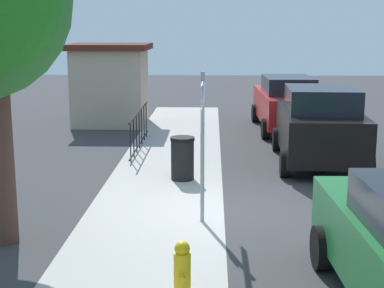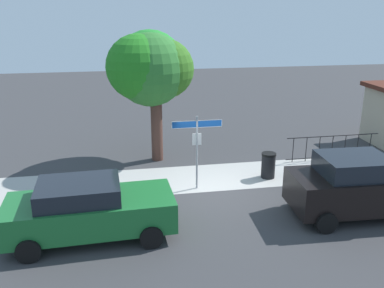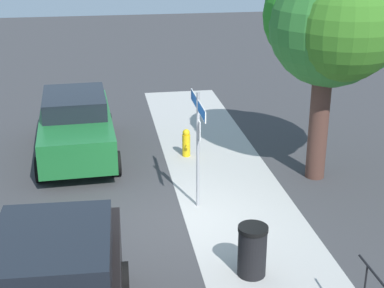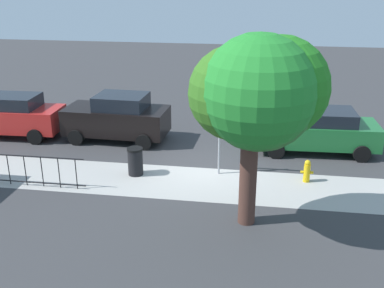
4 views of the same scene
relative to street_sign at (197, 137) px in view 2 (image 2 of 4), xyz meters
The scene contains 9 objects.
ground_plane 2.05m from the street_sign, 36.05° to the right, with size 60.00×60.00×0.00m, color #38383A.
sidewalk_strip 3.33m from the street_sign, 19.40° to the left, with size 24.00×2.60×0.00m, color #A8A6A1.
street_sign is the anchor object (origin of this frame).
shade_tree 4.16m from the street_sign, 110.25° to the left, with size 3.57×3.28×5.37m.
car_green 4.65m from the street_sign, 142.49° to the right, with size 4.69×2.24×1.68m.
car_black 5.42m from the street_sign, 32.24° to the right, with size 4.29×2.23×1.95m.
iron_fence 6.63m from the street_sign, 17.03° to the left, with size 4.10×0.04×1.07m.
fire_hydrant 3.38m from the street_sign, behind, with size 0.42×0.22×0.78m.
trash_bin 3.24m from the street_sign, ahead, with size 0.55×0.55×0.98m.
Camera 2 is at (-3.13, -13.16, 6.24)m, focal length 39.11 mm.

